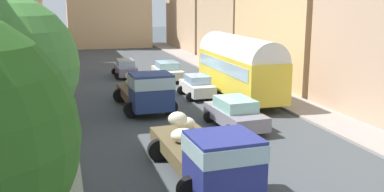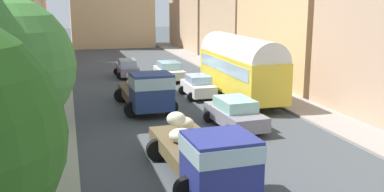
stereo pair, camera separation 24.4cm
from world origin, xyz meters
name	(u,v)px [view 1 (the left image)]	position (x,y,z in m)	size (l,w,h in m)	color
ground_plane	(158,91)	(0.00, 27.00, 0.00)	(154.00, 154.00, 0.00)	#3E4348
sidewalk_left	(52,97)	(-7.25, 27.00, 0.07)	(2.50, 70.00, 0.14)	#999F8B
sidewalk_right	(251,85)	(7.25, 27.00, 0.07)	(2.50, 70.00, 0.14)	gray
building_left_3	(0,5)	(-11.47, 39.57, 5.95)	(6.53, 11.75, 11.86)	tan
building_left_4	(20,3)	(-10.83, 52.09, 6.11)	(5.13, 11.35, 12.15)	tan
building_right_2	(290,21)	(10.69, 27.72, 4.85)	(4.81, 11.95, 9.65)	tan
building_right_3	(239,10)	(11.36, 39.66, 5.43)	(5.73, 11.02, 10.86)	tan
building_right_4	(199,1)	(11.31, 53.28, 6.35)	(6.19, 14.56, 12.65)	tan
distant_church	(108,1)	(0.00, 59.30, 6.31)	(11.13, 6.93, 17.93)	tan
parked_bus_1	(239,64)	(4.63, 23.26, 2.27)	(3.40, 9.55, 4.13)	yellow
cargo_truck_0	(208,152)	(-1.73, 10.70, 1.18)	(3.17, 6.83, 2.20)	navy
cargo_truck_1	(146,90)	(-1.89, 21.57, 1.29)	(3.21, 6.65, 2.46)	navy
car_0	(142,85)	(-1.32, 26.05, 0.73)	(2.21, 4.22, 1.43)	gray
car_1	(125,68)	(-1.39, 33.73, 0.75)	(2.13, 3.95, 1.50)	gray
car_2	(235,113)	(1.84, 16.96, 0.77)	(2.52, 4.40, 1.54)	gray
car_3	(197,86)	(2.11, 24.38, 0.75)	(2.16, 3.61, 1.50)	white
car_4	(167,71)	(1.70, 31.32, 0.75)	(2.40, 4.27, 1.49)	silver
pedestrian_0	(59,97)	(-6.73, 22.52, 0.99)	(0.48, 0.48, 1.73)	#796B5C
pedestrian_1	(29,189)	(-7.57, 9.64, 1.00)	(0.50, 0.50, 1.76)	#18354A
pedestrian_2	(59,85)	(-6.76, 25.72, 1.10)	(0.33, 0.33, 1.89)	navy
roadside_tree_1	(7,67)	(-7.90, 9.97, 4.57)	(3.97, 3.97, 6.57)	brown
roadside_tree_2	(30,50)	(-7.90, 19.19, 4.07)	(3.53, 3.53, 5.86)	brown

